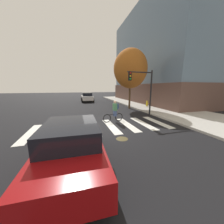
{
  "coord_description": "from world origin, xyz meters",
  "views": [
    {
      "loc": [
        -1.64,
        -8.03,
        2.71
      ],
      "look_at": [
        0.96,
        0.82,
        0.85
      ],
      "focal_mm": 19.69,
      "sensor_mm": 36.0,
      "label": 1
    }
  ],
  "objects_px": {
    "manhole_cover": "(122,139)",
    "sedan_near": "(72,144)",
    "traffic_light_near": "(143,86)",
    "street_tree_near": "(130,69)",
    "cyclist": "(115,111)",
    "sedan_mid": "(87,97)",
    "fire_hydrant": "(147,103)"
  },
  "relations": [
    {
      "from": "manhole_cover",
      "to": "sedan_near",
      "type": "bearing_deg",
      "value": -145.82
    },
    {
      "from": "traffic_light_near",
      "to": "street_tree_near",
      "type": "relative_size",
      "value": 0.58
    },
    {
      "from": "sedan_near",
      "to": "cyclist",
      "type": "distance_m",
      "value": 5.87
    },
    {
      "from": "sedan_mid",
      "to": "street_tree_near",
      "type": "height_order",
      "value": "street_tree_near"
    },
    {
      "from": "sedan_near",
      "to": "fire_hydrant",
      "type": "distance_m",
      "value": 14.19
    },
    {
      "from": "sedan_mid",
      "to": "street_tree_near",
      "type": "bearing_deg",
      "value": -65.0
    },
    {
      "from": "sedan_mid",
      "to": "street_tree_near",
      "type": "distance_m",
      "value": 11.42
    },
    {
      "from": "manhole_cover",
      "to": "street_tree_near",
      "type": "relative_size",
      "value": 0.09
    },
    {
      "from": "sedan_mid",
      "to": "fire_hydrant",
      "type": "xyz_separation_m",
      "value": [
        7.19,
        -9.51,
        -0.33
      ]
    },
    {
      "from": "sedan_near",
      "to": "street_tree_near",
      "type": "bearing_deg",
      "value": 56.8
    },
    {
      "from": "street_tree_near",
      "to": "fire_hydrant",
      "type": "bearing_deg",
      "value": 3.45
    },
    {
      "from": "traffic_light_near",
      "to": "cyclist",
      "type": "bearing_deg",
      "value": -161.94
    },
    {
      "from": "manhole_cover",
      "to": "sedan_mid",
      "type": "bearing_deg",
      "value": 90.51
    },
    {
      "from": "sedan_near",
      "to": "manhole_cover",
      "type": "bearing_deg",
      "value": 34.18
    },
    {
      "from": "street_tree_near",
      "to": "cyclist",
      "type": "bearing_deg",
      "value": -124.58
    },
    {
      "from": "fire_hydrant",
      "to": "street_tree_near",
      "type": "relative_size",
      "value": 0.11
    },
    {
      "from": "street_tree_near",
      "to": "traffic_light_near",
      "type": "bearing_deg",
      "value": -99.11
    },
    {
      "from": "cyclist",
      "to": "street_tree_near",
      "type": "relative_size",
      "value": 0.23
    },
    {
      "from": "sedan_near",
      "to": "street_tree_near",
      "type": "relative_size",
      "value": 0.64
    },
    {
      "from": "sedan_mid",
      "to": "traffic_light_near",
      "type": "relative_size",
      "value": 1.15
    },
    {
      "from": "sedan_near",
      "to": "cyclist",
      "type": "bearing_deg",
      "value": 58.35
    },
    {
      "from": "traffic_light_near",
      "to": "street_tree_near",
      "type": "xyz_separation_m",
      "value": [
        0.71,
        4.42,
        2.05
      ]
    },
    {
      "from": "cyclist",
      "to": "fire_hydrant",
      "type": "xyz_separation_m",
      "value": [
        6.4,
        5.56,
        -0.31
      ]
    },
    {
      "from": "fire_hydrant",
      "to": "street_tree_near",
      "type": "height_order",
      "value": "street_tree_near"
    },
    {
      "from": "manhole_cover",
      "to": "street_tree_near",
      "type": "height_order",
      "value": "street_tree_near"
    },
    {
      "from": "manhole_cover",
      "to": "fire_hydrant",
      "type": "height_order",
      "value": "fire_hydrant"
    },
    {
      "from": "manhole_cover",
      "to": "traffic_light_near",
      "type": "height_order",
      "value": "traffic_light_near"
    },
    {
      "from": "sedan_near",
      "to": "fire_hydrant",
      "type": "xyz_separation_m",
      "value": [
        9.48,
        10.56,
        -0.29
      ]
    },
    {
      "from": "sedan_mid",
      "to": "traffic_light_near",
      "type": "xyz_separation_m",
      "value": [
        3.8,
        -14.09,
        2.0
      ]
    },
    {
      "from": "sedan_near",
      "to": "sedan_mid",
      "type": "bearing_deg",
      "value": 83.49
    },
    {
      "from": "manhole_cover",
      "to": "cyclist",
      "type": "xyz_separation_m",
      "value": [
        0.63,
        3.33,
        0.84
      ]
    },
    {
      "from": "street_tree_near",
      "to": "manhole_cover",
      "type": "bearing_deg",
      "value": -116.48
    }
  ]
}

